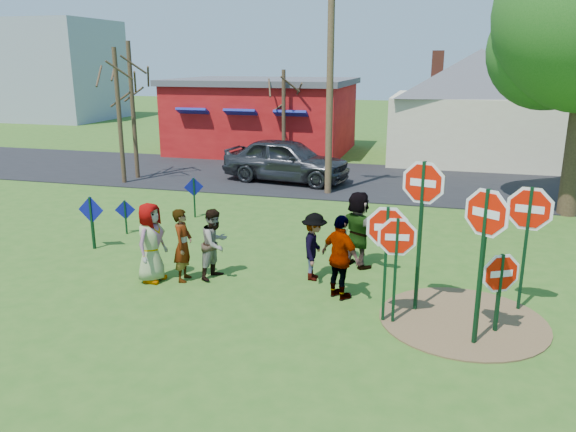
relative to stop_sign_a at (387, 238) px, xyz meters
name	(u,v)px	position (x,y,z in m)	size (l,w,h in m)	color
ground	(258,279)	(-3.00, 1.40, -1.68)	(120.00, 120.00, 0.00)	#2E5B1A
road	(342,179)	(-3.00, 12.90, -1.66)	(120.00, 7.50, 0.04)	black
dirt_patch	(463,320)	(1.50, 0.40, -1.67)	(3.20, 3.20, 0.03)	brown
red_building	(264,115)	(-8.50, 19.40, 0.28)	(9.40, 7.69, 3.90)	maroon
cream_house	(477,101)	(2.50, 19.40, 1.24)	(9.40, 9.40, 6.50)	beige
distant_building	(50,70)	(-31.00, 31.40, 2.32)	(10.00, 8.00, 8.00)	#8C939E
stop_sign_a	(387,238)	(0.00, 0.00, 0.00)	(1.07, 0.12, 2.43)	#0D3119
stop_sign_b	(422,198)	(0.58, 0.66, 0.65)	(1.09, 0.34, 3.20)	#0D3119
stop_sign_c	(485,231)	(1.67, -0.49, 0.42)	(0.93, 0.68, 2.99)	#0D3119
stop_sign_d	(529,218)	(2.60, 1.23, 0.24)	(1.16, 0.25, 2.71)	#0D3119
stop_sign_e	(500,278)	(2.06, 0.09, -0.61)	(0.90, 0.48, 1.67)	#0D3119
stop_sign_g	(396,247)	(0.19, -0.02, -0.14)	(0.99, 0.16, 2.23)	#0D3119
blue_diamond_b	(92,217)	(-7.91, 2.35, -0.79)	(0.73, 0.07, 1.44)	#0D3119
blue_diamond_c	(125,213)	(-7.78, 3.76, -1.07)	(0.55, 0.22, 1.01)	#0D3119
blue_diamond_d	(194,193)	(-6.59, 5.90, -0.87)	(0.53, 0.35, 1.30)	#0D3119
person_a	(151,242)	(-5.30, 0.72, -0.76)	(0.90, 0.58, 1.84)	#3B4D8A
person_b	(183,245)	(-4.62, 0.94, -0.84)	(0.61, 0.40, 1.68)	#277E68
person_c	(215,244)	(-3.98, 1.28, -0.86)	(0.80, 0.62, 1.64)	brown
person_d	(314,247)	(-1.76, 1.77, -0.90)	(1.01, 0.58, 1.57)	#2E2E32
person_e	(341,257)	(-1.00, 0.86, -0.77)	(1.07, 0.44, 1.82)	#502D61
person_f	(358,229)	(-0.92, 2.87, -0.74)	(1.74, 0.55, 1.88)	#1B4927
suv	(286,160)	(-5.17, 11.85, -0.76)	(2.09, 5.19, 1.77)	#313136
utility_pole	(330,80)	(-3.10, 10.23, 2.51)	(1.95, 0.30, 7.97)	#4C3823
bare_tree_west	(132,91)	(-11.48, 10.92, 1.95)	(1.80, 1.80, 5.62)	#382819
bare_tree_east	(284,104)	(-6.27, 15.43, 1.20)	(1.80, 1.80, 4.45)	#382819
bare_tree_mid	(118,97)	(-11.51, 9.90, 1.78)	(1.80, 1.80, 5.35)	#382819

